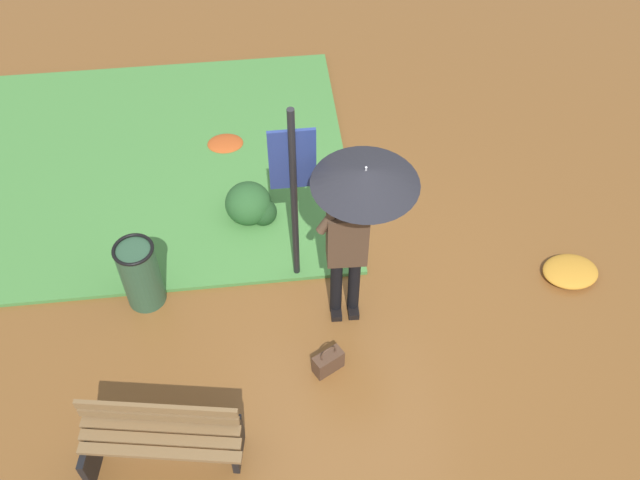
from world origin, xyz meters
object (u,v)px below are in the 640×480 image
Objects in this scene: handbag at (328,362)px; park_bench at (161,438)px; trash_bin at (140,274)px; info_sign_post at (293,180)px; person_with_umbrella at (357,208)px.

park_bench is at bearing -154.00° from handbag.
trash_bin is at bearing 98.19° from park_bench.
info_sign_post is 1.64× the size of park_bench.
handbag is 1.74m from park_bench.
info_sign_post is 1.81m from handbag.
person_with_umbrella is at bearing -44.61° from info_sign_post.
park_bench is at bearing -81.81° from trash_bin.
park_bench is (-1.88, -1.45, -1.15)m from person_with_umbrella.
info_sign_post is 2.76× the size of trash_bin.
handbag is at bearing -30.45° from trash_bin.
info_sign_post is 6.22× the size of handbag.
person_with_umbrella is 1.62m from handbag.
info_sign_post is at bearing 5.59° from trash_bin.
person_with_umbrella is 2.64m from park_bench.
handbag is at bearing -80.77° from info_sign_post.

